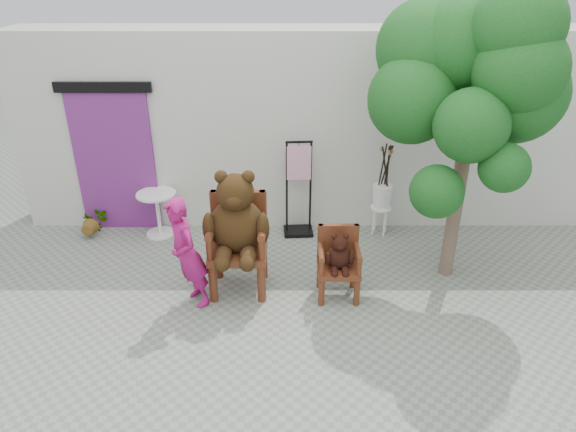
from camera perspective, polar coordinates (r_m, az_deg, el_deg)
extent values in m
plane|color=gray|center=(6.16, 3.42, -12.29)|extent=(60.00, 60.00, 0.00)
cube|color=silver|center=(8.25, 2.53, 9.84)|extent=(9.00, 1.00, 3.00)
cube|color=#712775|center=(8.31, -18.63, 5.67)|extent=(1.20, 0.08, 2.20)
cube|color=black|center=(7.96, -19.93, 13.31)|extent=(1.40, 0.06, 0.15)
cylinder|color=#4C2110|center=(6.51, -8.32, -7.42)|extent=(0.11, 0.11, 0.51)
cylinder|color=#4C2110|center=(6.97, -7.74, -4.93)|extent=(0.11, 0.11, 0.51)
cylinder|color=#4C2110|center=(6.45, -2.96, -7.48)|extent=(0.11, 0.11, 0.51)
cylinder|color=#4C2110|center=(6.91, -2.75, -4.97)|extent=(0.11, 0.11, 0.51)
cube|color=#4C2110|center=(6.55, -5.56, -3.94)|extent=(0.72, 0.66, 0.10)
cube|color=#4C2110|center=(6.61, -5.49, 0.15)|extent=(0.69, 0.10, 0.66)
cylinder|color=#4C2110|center=(6.65, -8.18, 0.15)|extent=(0.10, 0.10, 0.66)
cylinder|color=#4C2110|center=(6.25, -8.73, -3.59)|extent=(0.08, 0.08, 0.30)
cylinder|color=#4C2110|center=(6.42, -8.49, -1.21)|extent=(0.10, 0.63, 0.10)
cylinder|color=#4C2110|center=(6.59, -2.77, 0.15)|extent=(0.10, 0.10, 0.66)
cylinder|color=#4C2110|center=(6.19, -2.96, -3.63)|extent=(0.08, 0.08, 0.30)
cylinder|color=#4C2110|center=(6.35, -2.88, -1.22)|extent=(0.10, 0.63, 0.10)
ellipsoid|color=black|center=(6.41, -5.66, -1.14)|extent=(0.69, 0.59, 0.72)
sphere|color=black|center=(6.18, -5.88, 2.63)|extent=(0.46, 0.46, 0.46)
ellipsoid|color=black|center=(6.03, -6.03, 1.63)|extent=(0.21, 0.17, 0.17)
sphere|color=black|center=(6.13, -7.45, 4.34)|extent=(0.16, 0.16, 0.16)
sphere|color=black|center=(6.10, -4.45, 4.36)|extent=(0.16, 0.16, 0.16)
ellipsoid|color=black|center=(6.30, -8.76, -1.34)|extent=(0.16, 0.23, 0.41)
ellipsoid|color=black|center=(6.28, -7.18, -4.35)|extent=(0.20, 0.40, 0.20)
sphere|color=black|center=(6.15, -7.33, -5.30)|extent=(0.20, 0.20, 0.20)
ellipsoid|color=black|center=(6.23, -2.81, -1.36)|extent=(0.16, 0.23, 0.41)
ellipsoid|color=black|center=(6.25, -4.45, -4.37)|extent=(0.20, 0.40, 0.20)
sphere|color=black|center=(6.12, -4.55, -5.32)|extent=(0.20, 0.20, 0.20)
cylinder|color=#4C2110|center=(6.42, 3.74, -8.46)|extent=(0.08, 0.08, 0.37)
cylinder|color=#4C2110|center=(6.75, 3.54, -6.55)|extent=(0.08, 0.08, 0.37)
cylinder|color=#4C2110|center=(6.46, 7.65, -8.40)|extent=(0.08, 0.08, 0.37)
cylinder|color=#4C2110|center=(6.79, 7.25, -6.51)|extent=(0.08, 0.08, 0.37)
cube|color=#4C2110|center=(6.48, 5.63, -5.86)|extent=(0.52, 0.48, 0.07)
cube|color=#4C2110|center=(6.52, 5.58, -2.85)|extent=(0.50, 0.07, 0.48)
cylinder|color=#4C2110|center=(6.50, 3.58, -2.86)|extent=(0.07, 0.07, 0.48)
cylinder|color=#4C2110|center=(6.22, 3.76, -5.72)|extent=(0.06, 0.06, 0.22)
cylinder|color=#4C2110|center=(6.33, 3.68, -3.94)|extent=(0.07, 0.46, 0.07)
cylinder|color=#4C2110|center=(6.54, 7.56, -2.84)|extent=(0.07, 0.07, 0.48)
cylinder|color=#4C2110|center=(6.27, 7.92, -5.68)|extent=(0.06, 0.06, 0.22)
cylinder|color=#4C2110|center=(6.38, 7.77, -3.91)|extent=(0.07, 0.46, 0.07)
ellipsoid|color=black|center=(6.40, 5.69, -4.58)|extent=(0.31, 0.26, 0.32)
sphere|color=black|center=(6.28, 5.79, -2.99)|extent=(0.20, 0.20, 0.20)
ellipsoid|color=black|center=(6.22, 5.85, -3.48)|extent=(0.09, 0.07, 0.07)
sphere|color=black|center=(6.24, 5.16, -2.27)|extent=(0.07, 0.07, 0.07)
sphere|color=black|center=(6.25, 6.47, -2.27)|extent=(0.07, 0.07, 0.07)
ellipsoid|color=black|center=(6.32, 4.43, -4.72)|extent=(0.07, 0.10, 0.18)
ellipsoid|color=black|center=(6.33, 5.16, -6.04)|extent=(0.09, 0.18, 0.09)
sphere|color=black|center=(6.28, 5.21, -6.47)|extent=(0.09, 0.09, 0.09)
ellipsoid|color=black|center=(6.35, 7.07, -4.70)|extent=(0.07, 0.10, 0.18)
ellipsoid|color=black|center=(6.35, 6.36, -6.03)|extent=(0.09, 0.18, 0.09)
sphere|color=black|center=(6.29, 6.42, -6.46)|extent=(0.09, 0.09, 0.09)
imported|color=#A51465|center=(6.24, -11.17, -4.13)|extent=(0.59, 0.64, 1.46)
cylinder|color=white|center=(8.03, -14.46, 2.37)|extent=(0.60, 0.60, 0.03)
cylinder|color=white|center=(8.17, -14.20, 0.20)|extent=(0.06, 0.06, 0.68)
cylinder|color=white|center=(8.32, -13.94, -1.87)|extent=(0.44, 0.44, 0.03)
cube|color=black|center=(7.78, -0.14, 2.95)|extent=(0.03, 0.03, 1.50)
cube|color=black|center=(7.81, 2.50, 3.01)|extent=(0.03, 0.03, 1.50)
cube|color=black|center=(7.53, 1.24, 8.22)|extent=(0.40, 0.05, 0.03)
cube|color=black|center=(8.11, 1.14, -1.70)|extent=(0.47, 0.38, 0.06)
cube|color=#E49CC1|center=(7.63, 1.22, 5.91)|extent=(0.36, 0.06, 0.52)
cylinder|color=black|center=(7.54, 1.24, 8.00)|extent=(0.01, 0.01, 0.08)
cylinder|color=white|center=(8.05, 10.28, 0.90)|extent=(0.32, 0.32, 0.03)
cylinder|color=white|center=(8.24, 10.64, -0.22)|extent=(0.03, 0.03, 0.44)
cylinder|color=white|center=(8.21, 9.48, -0.23)|extent=(0.03, 0.03, 0.44)
cylinder|color=white|center=(8.06, 9.66, -0.77)|extent=(0.03, 0.03, 0.44)
cylinder|color=white|center=(8.09, 10.84, -0.76)|extent=(0.03, 0.03, 0.44)
cylinder|color=black|center=(7.84, 10.38, 5.09)|extent=(0.12, 0.09, 0.80)
cylinder|color=olive|center=(7.76, 10.34, 7.39)|extent=(0.04, 0.04, 0.08)
cylinder|color=black|center=(7.83, 10.96, 5.02)|extent=(0.06, 0.13, 0.80)
cylinder|color=olive|center=(7.75, 11.44, 7.26)|extent=(0.04, 0.05, 0.08)
cylinder|color=black|center=(7.84, 10.93, 5.04)|extent=(0.06, 0.10, 0.80)
cylinder|color=olive|center=(7.75, 11.31, 7.27)|extent=(0.04, 0.04, 0.07)
cylinder|color=black|center=(7.77, 10.80, 4.85)|extent=(0.18, 0.07, 0.79)
cylinder|color=olive|center=(7.61, 11.21, 6.92)|extent=(0.05, 0.04, 0.08)
cylinder|color=black|center=(7.81, 11.00, 4.94)|extent=(0.05, 0.12, 0.80)
cylinder|color=olive|center=(7.70, 11.47, 7.12)|extent=(0.04, 0.04, 0.07)
cylinder|color=black|center=(7.85, 10.80, 5.09)|extent=(0.16, 0.12, 0.79)
cylinder|color=olive|center=(7.80, 11.20, 7.41)|extent=(0.05, 0.04, 0.08)
cylinder|color=brown|center=(6.77, 18.79, 5.38)|extent=(0.18, 0.18, 3.16)
sphere|color=#0F3A15|center=(6.30, 24.19, 18.75)|extent=(0.99, 0.99, 0.99)
sphere|color=#0F3A15|center=(6.68, 19.01, 17.68)|extent=(1.20, 1.20, 1.20)
sphere|color=#0F3A15|center=(6.09, 19.68, 9.43)|extent=(0.84, 0.84, 0.84)
sphere|color=#0F3A15|center=(6.78, 15.02, 17.50)|extent=(1.21, 1.21, 1.21)
sphere|color=#0F3A15|center=(6.30, 24.33, 14.63)|extent=(1.01, 1.01, 1.01)
sphere|color=#0F3A15|center=(6.51, 13.62, 12.47)|extent=(1.08, 1.08, 1.08)
sphere|color=#0F3A15|center=(6.62, 23.95, 12.39)|extent=(1.17, 1.17, 1.17)
sphere|color=#0F3A15|center=(6.18, 16.18, 2.62)|extent=(0.63, 0.63, 0.63)
sphere|color=#0F3A15|center=(6.18, 22.89, 4.97)|extent=(0.56, 0.56, 0.56)
imported|color=#0F3A15|center=(8.54, -20.88, -0.67)|extent=(0.39, 0.34, 0.43)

